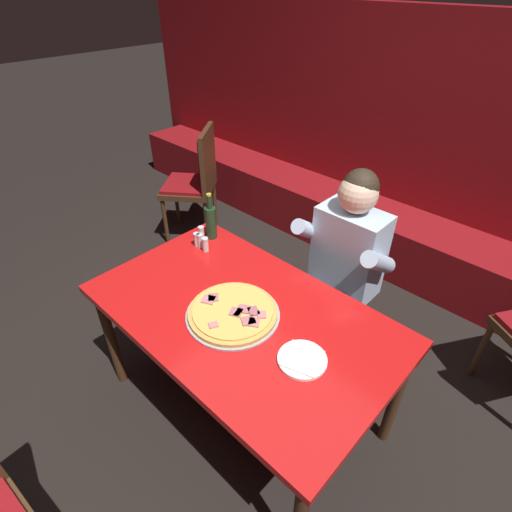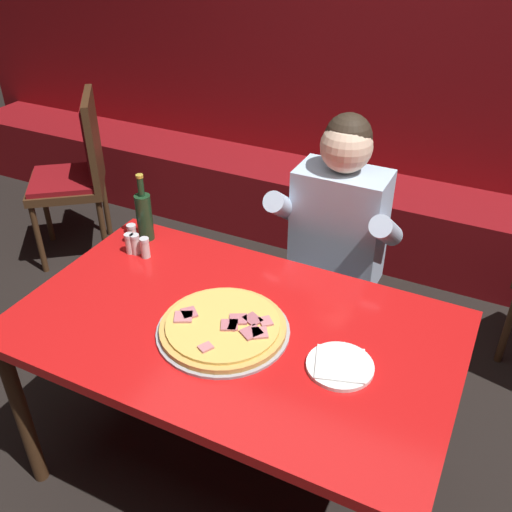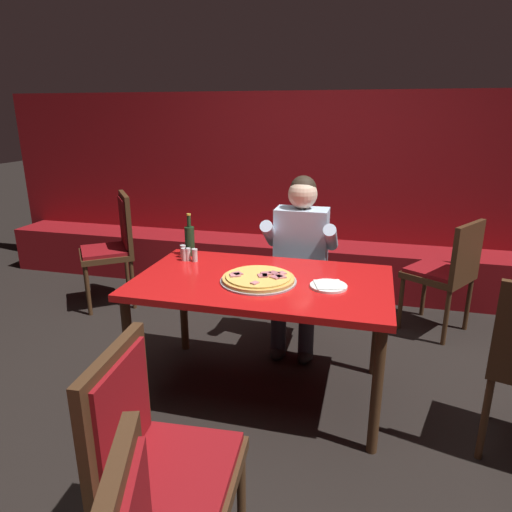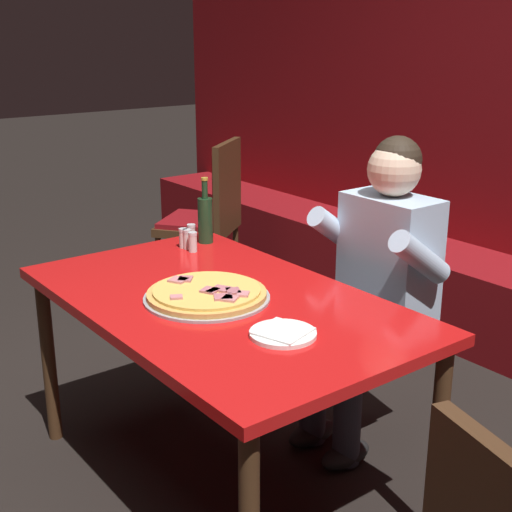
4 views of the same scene
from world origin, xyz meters
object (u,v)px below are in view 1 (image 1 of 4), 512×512
at_px(plate_white_paper, 302,359).
at_px(shaker_oregano, 200,241).
at_px(shaker_black_pepper, 197,240).
at_px(dining_chair_by_booth, 196,177).
at_px(main_dining_table, 242,323).
at_px(shaker_red_pepper_flakes, 201,234).
at_px(pizza, 233,312).
at_px(shaker_parmesan, 205,245).
at_px(beer_bottle, 211,221).
at_px(diner_seated_blue_shirt, 339,268).

xyz_separation_m(plate_white_paper, shaker_oregano, (-0.95, 0.25, 0.03)).
bearing_deg(shaker_black_pepper, dining_chair_by_booth, 141.34).
relative_size(main_dining_table, shaker_red_pepper_flakes, 17.41).
bearing_deg(dining_chair_by_booth, shaker_oregano, -37.85).
bearing_deg(main_dining_table, pizza, -104.06).
distance_m(shaker_parmesan, shaker_oregano, 0.05).
distance_m(shaker_black_pepper, dining_chair_by_booth, 1.35).
height_order(beer_bottle, dining_chair_by_booth, beer_bottle).
xyz_separation_m(pizza, dining_chair_by_booth, (-1.62, 1.09, -0.19)).
bearing_deg(shaker_parmesan, shaker_red_pepper_flakes, 150.21).
xyz_separation_m(pizza, shaker_black_pepper, (-0.57, 0.26, 0.02)).
xyz_separation_m(pizza, diner_seated_blue_shirt, (0.12, 0.71, -0.07)).
relative_size(beer_bottle, diner_seated_blue_shirt, 0.23).
distance_m(main_dining_table, diner_seated_blue_shirt, 0.68).
height_order(main_dining_table, diner_seated_blue_shirt, diner_seated_blue_shirt).
xyz_separation_m(beer_bottle, shaker_black_pepper, (0.01, -0.12, -0.07)).
xyz_separation_m(main_dining_table, shaker_parmesan, (-0.51, 0.22, 0.11)).
distance_m(beer_bottle, dining_chair_by_booth, 1.29).
distance_m(plate_white_paper, shaker_black_pepper, 1.01).
bearing_deg(beer_bottle, diner_seated_blue_shirt, 25.09).
xyz_separation_m(plate_white_paper, shaker_black_pepper, (-0.98, 0.25, 0.03)).
bearing_deg(main_dining_table, shaker_black_pepper, 159.84).
bearing_deg(dining_chair_by_booth, main_dining_table, -32.79).
height_order(pizza, shaker_oregano, shaker_oregano).
relative_size(main_dining_table, pizza, 3.36).
bearing_deg(diner_seated_blue_shirt, plate_white_paper, -68.15).
distance_m(shaker_red_pepper_flakes, shaker_black_pepper, 0.07).
height_order(beer_bottle, shaker_black_pepper, beer_bottle).
distance_m(shaker_black_pepper, diner_seated_blue_shirt, 0.84).
bearing_deg(diner_seated_blue_shirt, beer_bottle, -154.91).
height_order(plate_white_paper, dining_chair_by_booth, dining_chair_by_booth).
bearing_deg(beer_bottle, pizza, -33.31).
bearing_deg(dining_chair_by_booth, plate_white_paper, -28.19).
relative_size(shaker_black_pepper, diner_seated_blue_shirt, 0.07).
xyz_separation_m(shaker_black_pepper, diner_seated_blue_shirt, (0.70, 0.45, -0.09)).
xyz_separation_m(diner_seated_blue_shirt, dining_chair_by_booth, (-1.74, 0.38, -0.12)).
distance_m(pizza, beer_bottle, 0.70).
distance_m(shaker_red_pepper_flakes, shaker_parmesan, 0.13).
height_order(diner_seated_blue_shirt, dining_chair_by_booth, diner_seated_blue_shirt).
bearing_deg(plate_white_paper, shaker_red_pepper_flakes, 162.85).
xyz_separation_m(shaker_red_pepper_flakes, dining_chair_by_booth, (-1.01, 0.77, -0.21)).
bearing_deg(beer_bottle, dining_chair_by_booth, 145.44).
relative_size(pizza, beer_bottle, 1.53).
relative_size(plate_white_paper, shaker_parmesan, 2.44).
relative_size(main_dining_table, shaker_oregano, 17.41).
xyz_separation_m(shaker_oregano, diner_seated_blue_shirt, (0.67, 0.45, -0.09)).
distance_m(pizza, shaker_black_pepper, 0.63).
relative_size(shaker_parmesan, shaker_black_pepper, 1.00).
relative_size(pizza, shaker_oregano, 5.18).
xyz_separation_m(plate_white_paper, shaker_red_pepper_flakes, (-1.01, 0.31, 0.03)).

